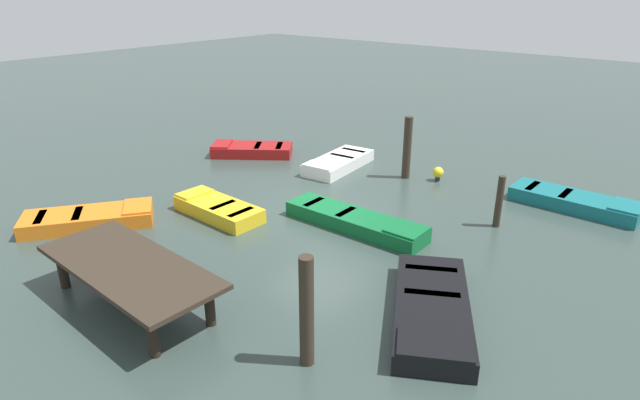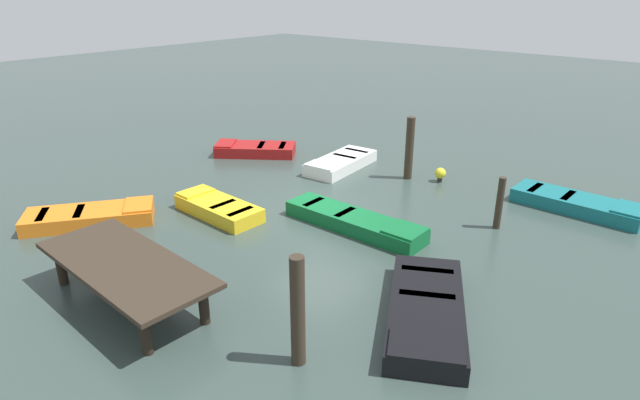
% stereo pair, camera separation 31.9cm
% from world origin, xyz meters
% --- Properties ---
extents(ground_plane, '(80.00, 80.00, 0.00)m').
position_xyz_m(ground_plane, '(0.00, 0.00, 0.00)').
color(ground_plane, '#33423D').
extents(dock_segment, '(4.40, 1.94, 0.95)m').
position_xyz_m(dock_segment, '(-0.05, 6.12, 0.83)').
color(dock_segment, '#33281E').
rests_on(dock_segment, ground_plane).
extents(rowboat_yellow, '(2.77, 1.18, 0.46)m').
position_xyz_m(rowboat_yellow, '(2.04, 2.06, 0.22)').
color(rowboat_yellow, gold).
rests_on(rowboat_yellow, ground_plane).
extents(rowboat_black, '(3.02, 3.87, 0.46)m').
position_xyz_m(rowboat_black, '(-5.03, 2.71, 0.22)').
color(rowboat_black, black).
rests_on(rowboat_black, ground_plane).
extents(rowboat_white, '(1.51, 3.11, 0.46)m').
position_xyz_m(rowboat_white, '(1.90, -3.36, 0.22)').
color(rowboat_white, silver).
rests_on(rowboat_white, ground_plane).
extents(rowboat_orange, '(2.95, 3.43, 0.46)m').
position_xyz_m(rowboat_orange, '(4.24, 4.69, 0.22)').
color(rowboat_orange, orange).
rests_on(rowboat_orange, ground_plane).
extents(rowboat_green, '(4.06, 1.05, 0.46)m').
position_xyz_m(rowboat_green, '(-1.47, 0.29, 0.22)').
color(rowboat_green, '#0F602D').
rests_on(rowboat_green, ground_plane).
extents(rowboat_teal, '(3.51, 1.25, 0.46)m').
position_xyz_m(rowboat_teal, '(-5.63, -4.88, 0.22)').
color(rowboat_teal, '#14666B').
rests_on(rowboat_teal, ground_plane).
extents(rowboat_red, '(3.12, 2.76, 0.46)m').
position_xyz_m(rowboat_red, '(5.40, -2.50, 0.22)').
color(rowboat_red, maroon).
rests_on(rowboat_red, ground_plane).
extents(mooring_piling_near_left, '(0.28, 0.28, 2.09)m').
position_xyz_m(mooring_piling_near_left, '(-0.45, -4.04, 1.05)').
color(mooring_piling_near_left, '#33281E').
rests_on(mooring_piling_near_left, ground_plane).
extents(mooring_piling_mid_right, '(0.25, 0.25, 2.08)m').
position_xyz_m(mooring_piling_mid_right, '(-3.98, 5.24, 1.04)').
color(mooring_piling_mid_right, '#33281E').
rests_on(mooring_piling_mid_right, ground_plane).
extents(mooring_piling_far_right, '(0.19, 0.19, 1.44)m').
position_xyz_m(mooring_piling_far_right, '(-4.35, -2.23, 0.72)').
color(mooring_piling_far_right, '#33281E').
rests_on(mooring_piling_far_right, ground_plane).
extents(marker_buoy, '(0.36, 0.36, 0.48)m').
position_xyz_m(marker_buoy, '(-1.44, -4.44, 0.29)').
color(marker_buoy, '#262626').
rests_on(marker_buoy, ground_plane).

